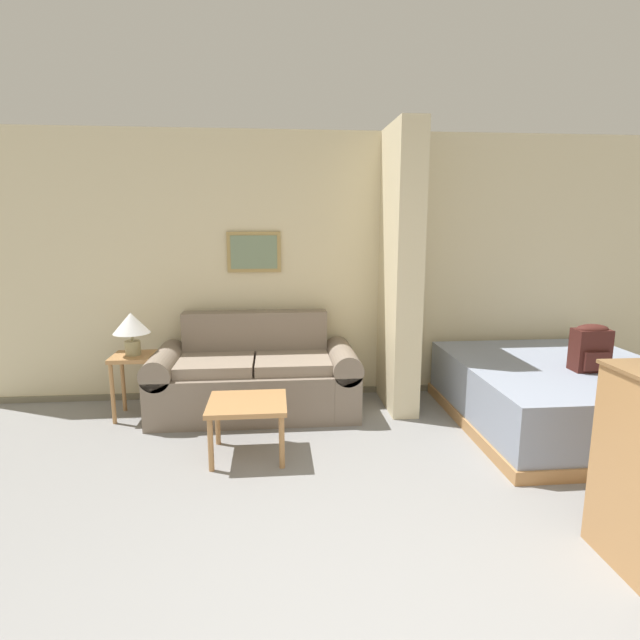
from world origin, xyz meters
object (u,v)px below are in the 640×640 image
(table_lamp, at_px, (131,326))
(bed, at_px, (561,394))
(backpack, at_px, (591,347))
(couch, at_px, (255,377))
(coffee_table, at_px, (247,409))

(table_lamp, height_order, bed, table_lamp)
(table_lamp, xyz_separation_m, backpack, (3.82, -0.72, -0.10))
(table_lamp, distance_m, backpack, 3.89)
(couch, bearing_deg, bed, -12.29)
(bed, relative_size, backpack, 4.97)
(backpack, bearing_deg, bed, 115.61)
(table_lamp, height_order, backpack, table_lamp)
(coffee_table, relative_size, table_lamp, 1.52)
(table_lamp, xyz_separation_m, bed, (3.73, -0.53, -0.57))
(bed, bearing_deg, table_lamp, 171.95)
(table_lamp, bearing_deg, backpack, -10.69)
(coffee_table, height_order, bed, bed)
(coffee_table, xyz_separation_m, bed, (2.68, 0.36, -0.09))
(couch, bearing_deg, table_lamp, -177.28)
(couch, bearing_deg, coffee_table, -91.50)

